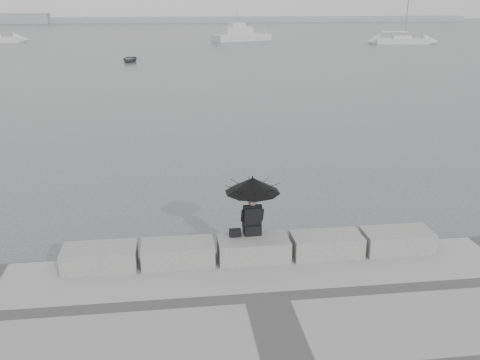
{
  "coord_description": "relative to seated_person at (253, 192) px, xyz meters",
  "views": [
    {
      "loc": [
        -1.71,
        -11.27,
        6.08
      ],
      "look_at": [
        0.14,
        3.0,
        1.24
      ],
      "focal_mm": 40.0,
      "sensor_mm": 36.0,
      "label": 1
    }
  ],
  "objects": [
    {
      "name": "bag",
      "position": [
        -0.41,
        -0.1,
        -0.94
      ],
      "size": [
        0.26,
        0.15,
        0.17
      ],
      "primitive_type": "cube",
      "color": "black",
      "rests_on": "stone_block_centre"
    },
    {
      "name": "sailboat_right",
      "position": [
        32.57,
        66.79,
        -1.5
      ],
      "size": [
        7.85,
        3.58,
        12.9
      ],
      "rotation": [
        0.0,
        0.0,
        -0.16
      ],
      "color": "#BBBBBE",
      "rests_on": "ground"
    },
    {
      "name": "seated_person",
      "position": [
        0.0,
        0.0,
        0.0
      ],
      "size": [
        1.26,
        1.26,
        1.39
      ],
      "rotation": [
        0.0,
        0.0,
        0.04
      ],
      "color": "black",
      "rests_on": "stone_block_centre"
    },
    {
      "name": "stone_block_centre",
      "position": [
        -0.01,
        -0.3,
        -1.27
      ],
      "size": [
        1.6,
        0.8,
        0.5
      ],
      "primitive_type": "cube",
      "color": "slate",
      "rests_on": "promenade"
    },
    {
      "name": "dinghy",
      "position": [
        -5.85,
        47.0,
        -1.75
      ],
      "size": [
        3.39,
        1.66,
        0.56
      ],
      "primitive_type": "imported",
      "rotation": [
        0.0,
        0.0,
        -0.09
      ],
      "color": "slate",
      "rests_on": "ground"
    },
    {
      "name": "distant_landmass",
      "position": [
        -8.15,
        154.67,
        -1.13
      ],
      "size": [
        180.0,
        8.0,
        2.8
      ],
      "color": "gray",
      "rests_on": "ground"
    },
    {
      "name": "stone_block_far_left",
      "position": [
        -3.41,
        -0.3,
        -1.27
      ],
      "size": [
        1.6,
        0.8,
        0.5
      ],
      "primitive_type": "cube",
      "color": "slate",
      "rests_on": "promenade"
    },
    {
      "name": "ground",
      "position": [
        -0.01,
        0.15,
        -2.02
      ],
      "size": [
        360.0,
        360.0,
        0.0
      ],
      "primitive_type": "plane",
      "color": "#444649",
      "rests_on": "ground"
    },
    {
      "name": "motor_cruiser",
      "position": [
        9.91,
        76.16,
        -1.13
      ],
      "size": [
        10.07,
        7.08,
        4.5
      ],
      "rotation": [
        0.0,
        0.0,
        0.48
      ],
      "color": "#BBBBBE",
      "rests_on": "ground"
    },
    {
      "name": "stone_block_left",
      "position": [
        -1.71,
        -0.3,
        -1.27
      ],
      "size": [
        1.6,
        0.8,
        0.5
      ],
      "primitive_type": "cube",
      "color": "slate",
      "rests_on": "promenade"
    },
    {
      "name": "stone_block_far_right",
      "position": [
        3.39,
        -0.3,
        -1.27
      ],
      "size": [
        1.6,
        0.8,
        0.5
      ],
      "primitive_type": "cube",
      "color": "slate",
      "rests_on": "promenade"
    },
    {
      "name": "stone_block_right",
      "position": [
        1.69,
        -0.3,
        -1.27
      ],
      "size": [
        1.6,
        0.8,
        0.5
      ],
      "primitive_type": "cube",
      "color": "slate",
      "rests_on": "promenade"
    }
  ]
}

